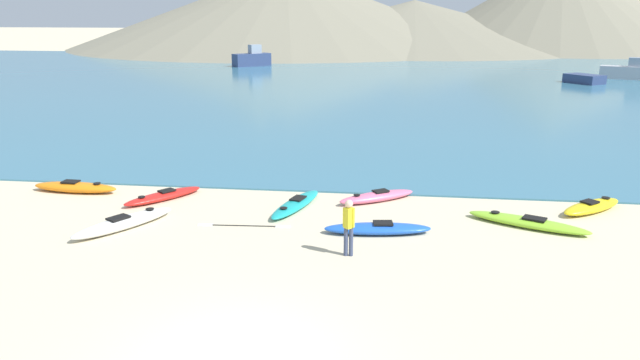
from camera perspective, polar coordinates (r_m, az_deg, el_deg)
The scene contains 19 objects.
ground_plane at distance 12.10m, azimuth -7.63°, elevation -15.83°, with size 400.00×400.00×0.00m, color beige.
bay_water at distance 56.26m, azimuth 4.61°, elevation 8.98°, with size 160.00×70.00×0.06m, color teal.
far_hill_left at distance 113.24m, azimuth -5.86°, elevation 15.71°, with size 41.16×41.16×14.14m, color gray.
far_hill_midleft at distance 109.75m, azimuth -3.06°, elevation 15.45°, with size 71.76×71.76×12.90m, color gray.
far_hill_midright at distance 108.40m, azimuth 8.58°, elevation 13.94°, with size 60.25×60.25×7.69m, color gray.
far_hill_right at distance 112.50m, azimuth 21.07°, elevation 14.83°, with size 50.03×50.03×14.25m, color gray.
kayak_on_sand_0 at distance 20.26m, azimuth -2.21°, elevation -2.20°, with size 1.52×3.38×0.30m.
kayak_on_sand_1 at distance 23.60m, azimuth -21.48°, elevation -0.61°, with size 3.13×0.86×0.40m.
kayak_on_sand_2 at distance 19.51m, azimuth 18.48°, elevation -3.69°, with size 3.57×2.20×0.32m.
kayak_on_sand_3 at distance 18.03m, azimuth 5.29°, elevation -4.44°, with size 3.15×1.14×0.35m.
kayak_on_sand_4 at distance 21.75m, azimuth -14.14°, elevation -1.41°, with size 2.27×2.74×0.32m.
kayak_on_sand_5 at distance 19.27m, azimuth -17.50°, elevation -3.72°, with size 2.37×3.30×0.39m.
kayak_on_sand_6 at distance 21.02m, azimuth 5.23°, elevation -1.52°, with size 2.71×2.12×0.36m.
kayak_on_sand_7 at distance 21.70m, azimuth 23.59°, elevation -2.23°, with size 2.51×2.34×0.37m.
person_near_foreground at distance 16.16m, azimuth 2.64°, elevation -4.04°, with size 0.31×0.27×1.53m.
moored_boat_0 at distance 64.03m, azimuth 26.58°, elevation 8.85°, with size 5.29×3.13×1.96m.
moored_boat_1 at distance 58.95m, azimuth 23.01°, elevation 8.51°, with size 3.33×3.56×0.75m.
moored_boat_2 at distance 71.53m, azimuth -6.23°, elevation 10.98°, with size 4.12×3.93×2.34m.
loose_paddle at distance 18.73m, azimuth -6.97°, elevation -4.16°, with size 2.79×0.35×0.03m.
Camera 1 is at (2.87, -9.96, 6.24)m, focal length 35.00 mm.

